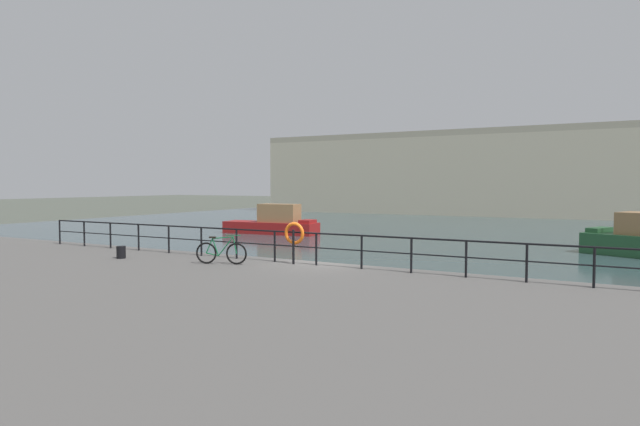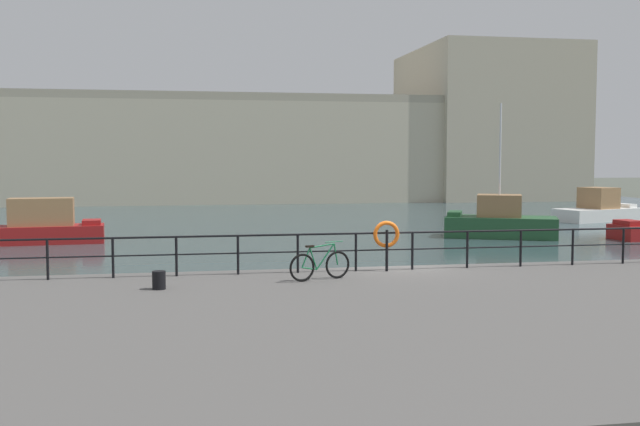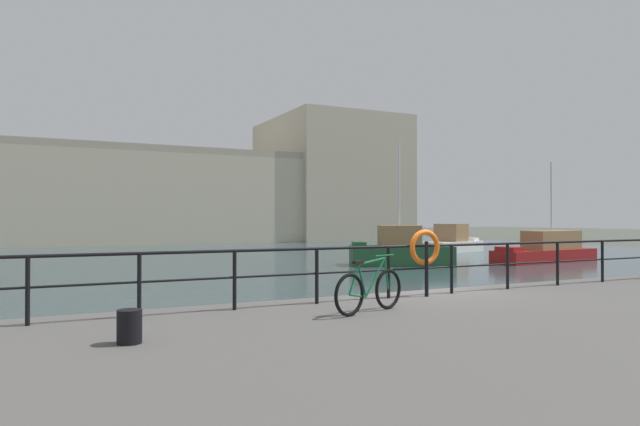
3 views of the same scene
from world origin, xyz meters
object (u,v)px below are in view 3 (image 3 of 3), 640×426
(mooring_bollard, at_px, (129,327))
(moored_blue_motorboat, at_px, (400,251))
(life_ring_stand, at_px, (425,250))
(parked_bicycle, at_px, (369,290))
(moored_red_daysailer, at_px, (451,242))
(moored_harbor_tender, at_px, (547,250))
(harbor_building, at_px, (192,194))

(mooring_bollard, bearing_deg, moored_blue_motorboat, 47.37)
(mooring_bollard, bearing_deg, life_ring_stand, 16.76)
(moored_blue_motorboat, distance_m, parked_bicycle, 21.75)
(moored_blue_motorboat, bearing_deg, parked_bicycle, 78.50)
(moored_red_daysailer, height_order, life_ring_stand, life_ring_stand)
(moored_harbor_tender, bearing_deg, moored_blue_motorboat, -17.86)
(moored_harbor_tender, bearing_deg, moored_red_daysailer, -102.80)
(parked_bicycle, xyz_separation_m, life_ring_stand, (2.10, 1.22, 0.59))
(moored_blue_motorboat, xyz_separation_m, mooring_bollard, (-16.79, -18.24, 0.39))
(moored_harbor_tender, distance_m, mooring_bollard, 30.62)
(moored_harbor_tender, distance_m, moored_red_daysailer, 10.51)
(moored_harbor_tender, relative_size, moored_red_daysailer, 1.23)
(mooring_bollard, xyz_separation_m, life_ring_stand, (6.14, 1.85, 0.75))
(moored_harbor_tender, relative_size, parked_bicycle, 4.55)
(harbor_building, height_order, mooring_bollard, harbor_building)
(moored_harbor_tender, relative_size, mooring_bollard, 17.51)
(moored_harbor_tender, distance_m, life_ring_stand, 24.51)
(moored_harbor_tender, height_order, moored_blue_motorboat, moored_blue_motorboat)
(moored_harbor_tender, xyz_separation_m, moored_red_daysailer, (1.37, 10.42, 0.01))
(life_ring_stand, bearing_deg, parked_bicycle, -149.94)
(moored_red_daysailer, xyz_separation_m, life_ring_stand, (-21.21, -24.76, 1.21))
(harbor_building, xyz_separation_m, moored_harbor_tender, (12.07, -39.33, -4.69))
(moored_harbor_tender, distance_m, moored_blue_motorboat, 9.41)
(harbor_building, distance_m, moored_red_daysailer, 32.22)
(harbor_building, height_order, moored_blue_motorboat, harbor_building)
(harbor_building, bearing_deg, life_ring_stand, -98.24)
(mooring_bollard, bearing_deg, moored_harbor_tender, 31.93)
(parked_bicycle, xyz_separation_m, mooring_bollard, (-4.04, -0.63, -0.17))
(harbor_building, bearing_deg, moored_blue_motorboat, -85.58)
(moored_blue_motorboat, bearing_deg, mooring_bollard, 71.79)
(moored_red_daysailer, distance_m, mooring_bollard, 38.16)
(moored_red_daysailer, xyz_separation_m, parked_bicycle, (-23.31, -25.98, 0.63))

